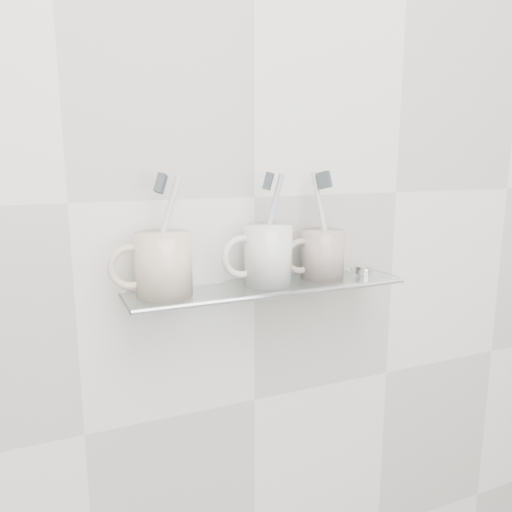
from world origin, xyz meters
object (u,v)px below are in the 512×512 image
mug_right (322,254)px  shelf_glass (268,287)px  mug_center (268,255)px  mug_left (164,264)px

mug_right → shelf_glass: bearing=-176.8°
shelf_glass → mug_center: size_ratio=4.73×
shelf_glass → mug_left: (-0.18, 0.00, 0.06)m
mug_center → mug_left: bearing=-155.1°
mug_left → mug_center: 0.19m
shelf_glass → mug_left: mug_left is taller
mug_left → mug_right: bearing=3.5°
shelf_glass → mug_left: size_ratio=4.85×
shelf_glass → mug_left: bearing=178.4°
shelf_glass → mug_right: size_ratio=5.55×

